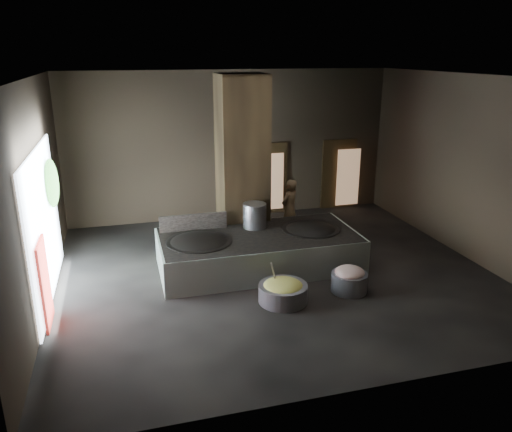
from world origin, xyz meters
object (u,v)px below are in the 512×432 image
object	(u,v)px
wok_left	(199,245)
stock_pot	(255,216)
wok_right	(311,232)
meat_basin	(349,282)
veg_basin	(283,293)
cook	(289,208)
hearth_platform	(259,251)

from	to	relation	value
wok_left	stock_pot	world-z (taller)	stock_pot
wok_right	meat_basin	distance (m)	1.92
veg_basin	meat_basin	size ratio (longest dim) A/B	1.32
wok_right	stock_pot	distance (m)	1.44
wok_left	meat_basin	distance (m)	3.51
wok_right	veg_basin	distance (m)	2.39
stock_pot	meat_basin	world-z (taller)	stock_pot
cook	meat_basin	distance (m)	3.64
cook	veg_basin	bearing A→B (deg)	36.23
wok_right	cook	distance (m)	1.76
stock_pot	meat_basin	bearing A→B (deg)	-57.17
hearth_platform	wok_right	world-z (taller)	wok_right
stock_pot	meat_basin	xyz separation A→B (m)	(1.51, -2.33, -0.92)
wok_left	wok_right	size ratio (longest dim) A/B	1.07
hearth_platform	wok_left	bearing A→B (deg)	-178.02
stock_pot	meat_basin	size ratio (longest dim) A/B	0.79
wok_left	wok_right	world-z (taller)	wok_left
hearth_platform	wok_left	xyz separation A→B (m)	(-1.45, -0.05, 0.34)
wok_left	stock_pot	distance (m)	1.66
wok_left	meat_basin	world-z (taller)	wok_left
hearth_platform	wok_right	size ratio (longest dim) A/B	3.41
stock_pot	wok_left	bearing A→B (deg)	-158.20
wok_left	cook	distance (m)	3.40
wok_left	veg_basin	size ratio (longest dim) A/B	1.45
wok_right	cook	size ratio (longest dim) A/B	0.84
stock_pot	veg_basin	size ratio (longest dim) A/B	0.60
hearth_platform	stock_pot	distance (m)	0.91
stock_pot	veg_basin	distance (m)	2.58
wok_right	stock_pot	bearing A→B (deg)	158.96
hearth_platform	veg_basin	xyz separation A→B (m)	(0.01, -1.85, -0.22)
stock_pot	veg_basin	world-z (taller)	stock_pot
cook	veg_basin	size ratio (longest dim) A/B	1.61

